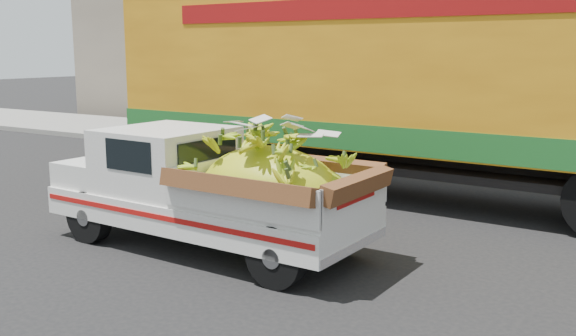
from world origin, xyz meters
The scene contains 6 objects.
ground centered at (0.00, 0.00, 0.00)m, with size 100.00×100.00×0.00m, color black.
curb centered at (0.00, 6.72, 0.07)m, with size 60.00×0.25×0.15m, color gray.
sidewalk centered at (0.00, 8.82, 0.07)m, with size 60.00×4.00×0.14m, color gray.
building_left centered at (-8.00, 14.72, 2.50)m, with size 18.00×6.00×5.00m, color gray.
pickup_truck centered at (-0.17, -0.13, 0.86)m, with size 4.63×1.84×1.60m.
semi_trailer centered at (0.59, 4.27, 2.12)m, with size 12.03×2.97×3.80m.
Camera 1 is at (4.84, -6.73, 2.66)m, focal length 40.00 mm.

